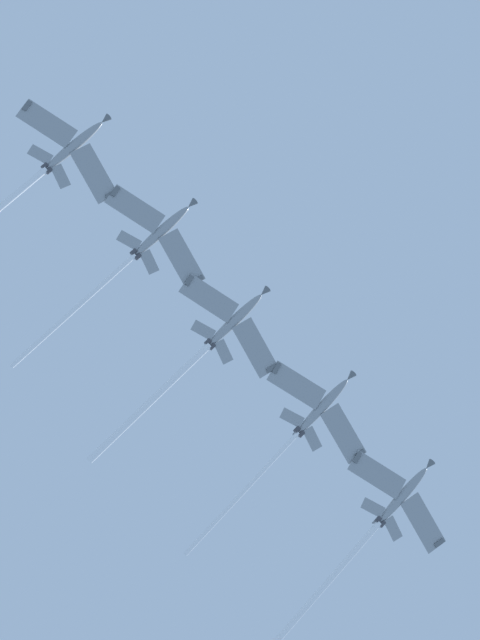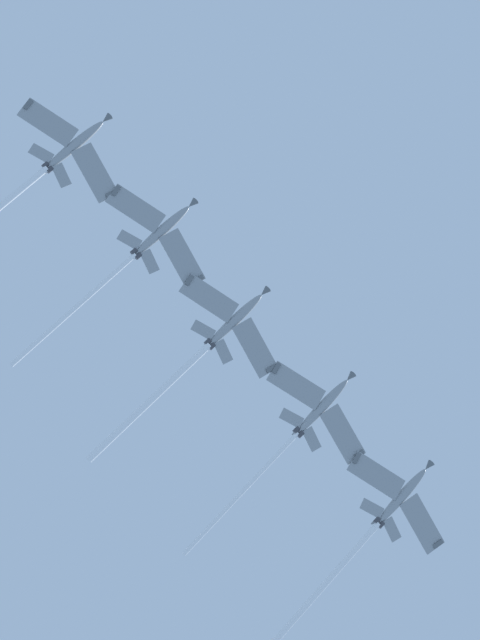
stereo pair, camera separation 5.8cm
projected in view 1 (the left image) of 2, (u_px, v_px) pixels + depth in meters
The scene contains 5 objects.
jet_far_left at pixel (377, 526), 174.59m from camera, with size 26.34×30.01×15.90m.
jet_inner_left at pixel (306, 424), 175.16m from camera, with size 26.27×29.75×15.11m.
jet_centre at pixel (202, 351), 173.10m from camera, with size 26.06×30.19×15.44m.
jet_inner_right at pixel (141, 250), 173.92m from camera, with size 25.88×29.89×15.67m.
jet_far_right at pixel (35, 178), 171.91m from camera, with size 28.22×33.01×16.73m.
Camera 1 is at (1.27, -14.71, 1.76)m, focal length 63.29 mm.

